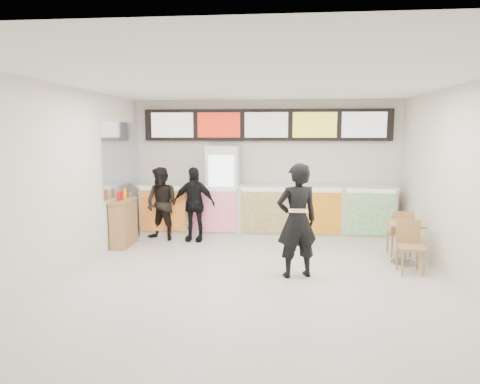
# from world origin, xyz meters

# --- Properties ---
(floor) EXTENTS (7.00, 7.00, 0.00)m
(floor) POSITION_xyz_m (0.00, 0.00, 0.00)
(floor) COLOR beige
(floor) RESTS_ON ground
(ceiling) EXTENTS (7.00, 7.00, 0.00)m
(ceiling) POSITION_xyz_m (0.00, 0.00, 3.00)
(ceiling) COLOR white
(ceiling) RESTS_ON wall_back
(wall_back) EXTENTS (6.00, 0.00, 6.00)m
(wall_back) POSITION_xyz_m (0.00, 3.50, 1.50)
(wall_back) COLOR silver
(wall_back) RESTS_ON floor
(wall_left) EXTENTS (0.00, 7.00, 7.00)m
(wall_left) POSITION_xyz_m (-3.00, 0.00, 1.50)
(wall_left) COLOR silver
(wall_left) RESTS_ON floor
(wall_right) EXTENTS (0.00, 7.00, 7.00)m
(wall_right) POSITION_xyz_m (3.00, 0.00, 1.50)
(wall_right) COLOR silver
(wall_right) RESTS_ON floor
(service_counter) EXTENTS (5.56, 0.77, 1.14)m
(service_counter) POSITION_xyz_m (0.00, 3.09, 0.57)
(service_counter) COLOR silver
(service_counter) RESTS_ON floor
(menu_board) EXTENTS (5.50, 0.14, 0.70)m
(menu_board) POSITION_xyz_m (0.00, 3.41, 2.45)
(menu_board) COLOR black
(menu_board) RESTS_ON wall_back
(drinks_fridge) EXTENTS (0.70, 0.67, 2.00)m
(drinks_fridge) POSITION_xyz_m (-0.93, 3.11, 1.00)
(drinks_fridge) COLOR white
(drinks_fridge) RESTS_ON floor
(mirror_panel) EXTENTS (0.01, 2.00, 1.50)m
(mirror_panel) POSITION_xyz_m (-2.99, 2.45, 1.75)
(mirror_panel) COLOR #B2B7BF
(mirror_panel) RESTS_ON wall_left
(customer_main) EXTENTS (0.77, 0.62, 1.82)m
(customer_main) POSITION_xyz_m (0.59, 0.44, 0.91)
(customer_main) COLOR black
(customer_main) RESTS_ON floor
(customer_left) EXTENTS (0.93, 0.83, 1.56)m
(customer_left) POSITION_xyz_m (-2.18, 2.55, 0.78)
(customer_left) COLOR black
(customer_left) RESTS_ON floor
(customer_mid) EXTENTS (0.95, 0.47, 1.57)m
(customer_mid) POSITION_xyz_m (-1.49, 2.55, 0.79)
(customer_mid) COLOR black
(customer_mid) RESTS_ON floor
(pizza_slice) EXTENTS (0.36, 0.36, 0.02)m
(pizza_slice) POSITION_xyz_m (0.59, -0.01, 1.16)
(pizza_slice) COLOR beige
(pizza_slice) RESTS_ON customer_main
(cafe_table) EXTENTS (0.64, 1.51, 0.87)m
(cafe_table) POSITION_xyz_m (2.50, 1.29, 0.51)
(cafe_table) COLOR #A3804A
(cafe_table) RESTS_ON floor
(condiment_ledge) EXTENTS (0.34, 0.85, 1.13)m
(condiment_ledge) POSITION_xyz_m (-2.82, 2.00, 0.48)
(condiment_ledge) COLOR #A3804A
(condiment_ledge) RESTS_ON floor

